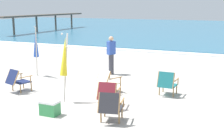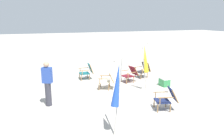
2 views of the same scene
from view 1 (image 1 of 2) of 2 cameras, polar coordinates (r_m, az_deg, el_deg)
The scene contains 13 objects.
ground_plane at distance 10.16m, azimuth -6.23°, elevation -4.94°, with size 80.00×80.00×0.00m, color #B2AAA0.
sea at distance 39.68m, azimuth 17.09°, elevation 7.19°, with size 80.00×40.00×0.10m, color #2D6684.
surf_band at distance 19.81m, azimuth 9.44°, elevation 3.30°, with size 80.00×1.10×0.06m, color white.
beach_chair_back_right at distance 7.88m, azimuth -0.28°, elevation -6.61°, with size 0.71×0.81×0.81m.
beach_chair_front_left at distance 10.31m, azimuth 10.04°, elevation -2.32°, with size 0.61×0.69×0.82m.
beach_chair_far_center at distance 10.50m, azimuth -0.82°, elevation -1.91°, with size 0.83×0.90×0.80m.
beach_chair_back_left at distance 11.08m, azimuth -16.92°, elevation -1.70°, with size 0.76×0.87×0.79m.
beach_chair_mid_center at distance 8.99m, azimuth -0.67°, elevation -4.32°, with size 0.71×0.86×0.78m.
umbrella_furled_blue at distance 13.13m, azimuth -13.75°, elevation 4.68°, with size 0.48×0.52×2.08m.
umbrella_furled_yellow at distance 9.44m, azimuth -8.68°, elevation 2.35°, with size 0.29×0.38×2.12m.
person_near_chairs at distance 13.21m, azimuth -0.15°, elevation 2.78°, with size 0.32×0.39×1.63m.
cooler_box at distance 8.62m, azimuth -11.29°, elevation -6.79°, with size 0.49×0.35×0.40m.
pier_distant at distance 35.26m, azimuth -11.93°, elevation 9.62°, with size 0.90×13.92×1.89m.
Camera 1 is at (4.97, -8.37, 2.93)m, focal length 50.00 mm.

